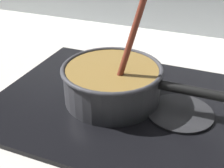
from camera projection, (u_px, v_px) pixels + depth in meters
hob_plate at (112, 101)px, 0.74m from camera, size 0.56×0.48×0.01m
burner_ring at (112, 97)px, 0.73m from camera, size 0.21×0.21×0.01m
spare_burner at (180, 112)px, 0.68m from camera, size 0.15×0.15×0.01m
cooking_pan at (113, 82)px, 0.71m from camera, size 0.38×0.24×0.33m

